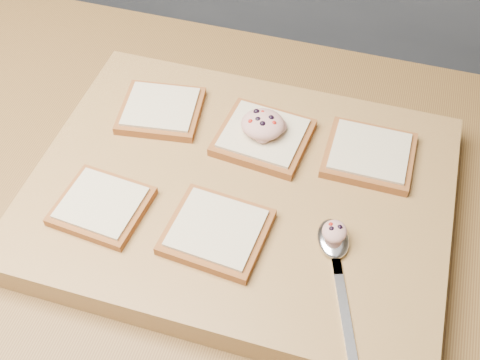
# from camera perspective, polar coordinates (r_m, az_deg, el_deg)

# --- Properties ---
(island_counter) EXTENTS (2.00, 0.80, 0.90)m
(island_counter) POSITION_cam_1_polar(r_m,az_deg,el_deg) (1.22, -4.23, -15.08)
(island_counter) COLOR slate
(island_counter) RESTS_ON ground
(cutting_board) EXTENTS (0.55, 0.42, 0.04)m
(cutting_board) POSITION_cam_1_polar(r_m,az_deg,el_deg) (0.81, 0.00, -1.43)
(cutting_board) COLOR #A38046
(cutting_board) RESTS_ON island_counter
(bread_far_left) EXTENTS (0.13, 0.12, 0.02)m
(bread_far_left) POSITION_cam_1_polar(r_m,az_deg,el_deg) (0.89, -7.50, 6.62)
(bread_far_left) COLOR brown
(bread_far_left) RESTS_ON cutting_board
(bread_far_center) EXTENTS (0.13, 0.12, 0.02)m
(bread_far_center) POSITION_cam_1_polar(r_m,az_deg,el_deg) (0.84, 2.22, 4.13)
(bread_far_center) COLOR brown
(bread_far_center) RESTS_ON cutting_board
(bread_far_right) EXTENTS (0.12, 0.11, 0.02)m
(bread_far_right) POSITION_cam_1_polar(r_m,az_deg,el_deg) (0.84, 12.16, 2.40)
(bread_far_right) COLOR brown
(bread_far_right) RESTS_ON cutting_board
(bread_near_left) EXTENTS (0.12, 0.11, 0.02)m
(bread_near_left) POSITION_cam_1_polar(r_m,az_deg,el_deg) (0.79, -12.97, -2.37)
(bread_near_left) COLOR brown
(bread_near_left) RESTS_ON cutting_board
(bread_near_center) EXTENTS (0.13, 0.12, 0.02)m
(bread_near_center) POSITION_cam_1_polar(r_m,az_deg,el_deg) (0.74, -2.22, -4.87)
(bread_near_center) COLOR brown
(bread_near_center) RESTS_ON cutting_board
(tuna_salad_dollop) EXTENTS (0.06, 0.06, 0.03)m
(tuna_salad_dollop) POSITION_cam_1_polar(r_m,az_deg,el_deg) (0.83, 2.18, 5.32)
(tuna_salad_dollop) COLOR tan
(tuna_salad_dollop) RESTS_ON bread_far_center
(spoon) EXTENTS (0.09, 0.19, 0.01)m
(spoon) POSITION_cam_1_polar(r_m,az_deg,el_deg) (0.74, 8.96, -6.44)
(spoon) COLOR silver
(spoon) RESTS_ON cutting_board
(spoon_salad) EXTENTS (0.03, 0.03, 0.02)m
(spoon_salad) POSITION_cam_1_polar(r_m,az_deg,el_deg) (0.73, 8.95, -4.82)
(spoon_salad) COLOR tan
(spoon_salad) RESTS_ON spoon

